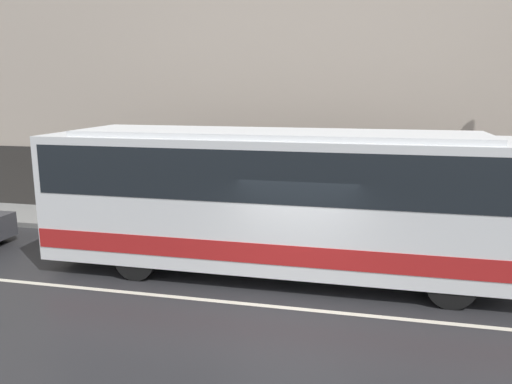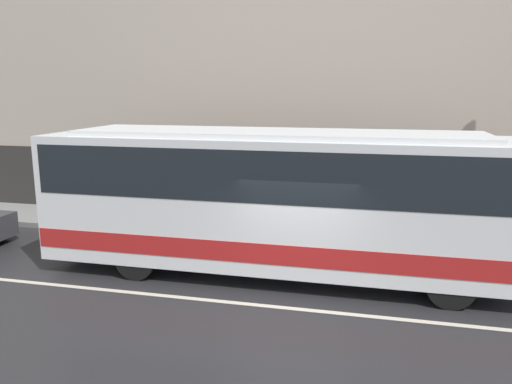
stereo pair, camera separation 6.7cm
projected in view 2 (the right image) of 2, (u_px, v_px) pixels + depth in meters
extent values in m
plane|color=#262628|center=(291.00, 308.00, 10.09)|extent=(60.00, 60.00, 0.00)
cube|color=gray|center=(318.00, 234.00, 14.99)|extent=(60.00, 2.33, 0.17)
cube|color=#B7A899|center=(327.00, 80.00, 15.32)|extent=(60.00, 0.30, 9.25)
cube|color=#2D2B28|center=(323.00, 191.00, 15.87)|extent=(60.00, 0.06, 2.31)
cube|color=beige|center=(291.00, 308.00, 10.09)|extent=(54.00, 0.14, 0.01)
cube|color=white|center=(275.00, 199.00, 11.69)|extent=(10.90, 2.57, 2.95)
cube|color=#B21E1E|center=(274.00, 237.00, 11.87)|extent=(10.84, 2.60, 0.45)
cube|color=black|center=(275.00, 168.00, 11.54)|extent=(10.57, 2.59, 1.12)
cube|color=white|center=(275.00, 134.00, 11.37)|extent=(9.26, 2.19, 0.12)
cylinder|color=black|center=(451.00, 285.00, 10.02)|extent=(0.97, 0.28, 0.97)
cylinder|color=black|center=(438.00, 250.00, 12.17)|extent=(0.97, 0.28, 0.97)
cylinder|color=black|center=(136.00, 259.00, 11.57)|extent=(0.97, 0.28, 0.97)
cylinder|color=black|center=(173.00, 232.00, 13.72)|extent=(0.97, 0.28, 0.97)
cylinder|color=#1E5933|center=(305.00, 204.00, 15.18)|extent=(0.36, 0.36, 1.48)
sphere|color=tan|center=(306.00, 176.00, 15.00)|extent=(0.27, 0.27, 0.27)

